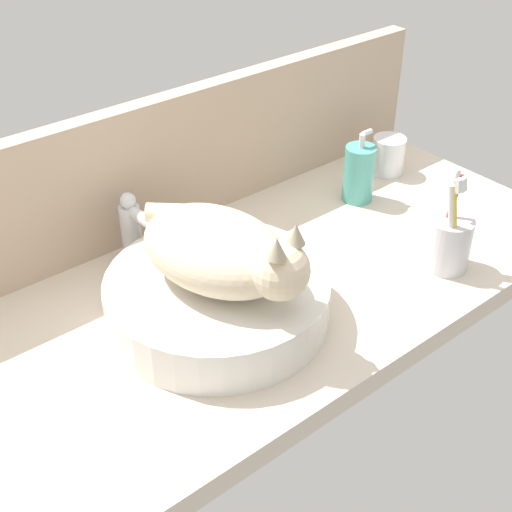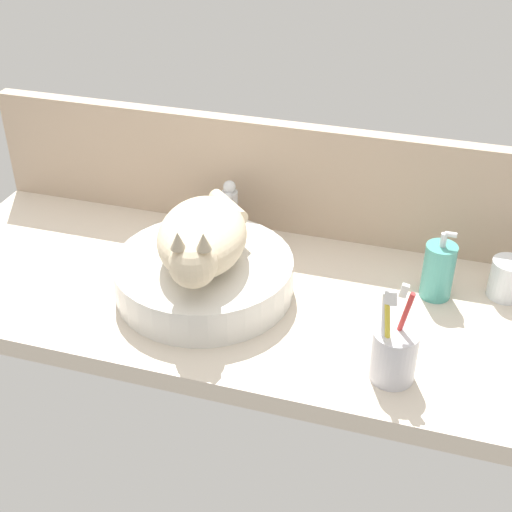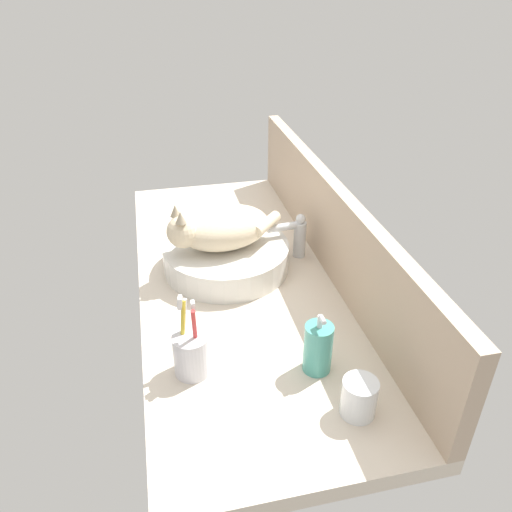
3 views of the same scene
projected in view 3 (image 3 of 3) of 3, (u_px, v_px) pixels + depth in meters
ground_plane at (241, 283)px, 139.28cm from camera, size 132.03×55.21×4.00cm
backsplash_panel at (332, 227)px, 136.48cm from camera, size 132.03×3.60×25.39cm
sink_basin at (226, 256)px, 140.56cm from camera, size 35.22×35.22×7.51cm
cat at (221, 228)px, 135.05cm from camera, size 22.12×32.10×14.00cm
faucet at (296, 234)px, 144.23cm from camera, size 3.80×11.86×13.60cm
soap_dispenser at (318, 348)px, 104.94cm from camera, size 6.12×6.12×14.82cm
toothbrush_cup at (191, 353)px, 104.63cm from camera, size 7.72×7.72×18.70cm
water_glass at (359, 399)px, 95.88cm from camera, size 6.99×6.99×7.99cm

